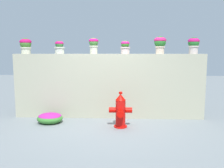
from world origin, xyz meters
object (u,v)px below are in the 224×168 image
(potted_plant_1, at_px, (59,47))
(potted_plant_2, at_px, (94,44))
(potted_plant_4, at_px, (160,43))
(flower_bush_left, at_px, (50,118))
(potted_plant_5, at_px, (194,44))
(fire_hydrant, at_px, (121,111))
(potted_plant_0, at_px, (26,45))
(potted_plant_3, at_px, (125,47))

(potted_plant_1, distance_m, potted_plant_2, 0.88)
(potted_plant_4, relative_size, flower_bush_left, 0.72)
(potted_plant_5, relative_size, fire_hydrant, 0.50)
(potted_plant_1, xyz_separation_m, potted_plant_4, (2.55, 0.01, 0.09))
(potted_plant_0, relative_size, potted_plant_1, 1.20)
(fire_hydrant, bearing_deg, potted_plant_4, 42.45)
(potted_plant_0, bearing_deg, potted_plant_3, -1.52)
(potted_plant_2, distance_m, potted_plant_5, 2.49)
(potted_plant_1, bearing_deg, fire_hydrant, -29.14)
(potted_plant_1, distance_m, fire_hydrant, 2.31)
(potted_plant_1, height_order, potted_plant_5, potted_plant_5)
(potted_plant_1, relative_size, potted_plant_4, 0.77)
(potted_plant_0, relative_size, potted_plant_2, 0.99)
(potted_plant_4, bearing_deg, potted_plant_2, 179.24)
(fire_hydrant, bearing_deg, potted_plant_2, 127.60)
(potted_plant_2, distance_m, flower_bush_left, 2.12)
(fire_hydrant, relative_size, flower_bush_left, 1.33)
(potted_plant_2, distance_m, fire_hydrant, 1.90)
(potted_plant_3, bearing_deg, potted_plant_0, 178.48)
(potted_plant_4, height_order, flower_bush_left, potted_plant_4)
(potted_plant_4, bearing_deg, flower_bush_left, -166.59)
(potted_plant_0, bearing_deg, fire_hydrant, -20.36)
(potted_plant_0, relative_size, potted_plant_5, 0.98)
(potted_plant_1, relative_size, potted_plant_3, 1.01)
(potted_plant_1, bearing_deg, potted_plant_2, 2.09)
(potted_plant_2, bearing_deg, potted_plant_0, 179.84)
(potted_plant_2, xyz_separation_m, fire_hydrant, (0.70, -0.91, -1.52))
(potted_plant_0, distance_m, potted_plant_2, 1.77)
(potted_plant_4, xyz_separation_m, fire_hydrant, (-0.97, -0.89, -1.54))
(fire_hydrant, height_order, flower_bush_left, fire_hydrant)
(potted_plant_3, distance_m, potted_plant_5, 1.69)
(potted_plant_4, bearing_deg, potted_plant_3, -177.32)
(flower_bush_left, bearing_deg, potted_plant_5, 9.89)
(potted_plant_0, height_order, potted_plant_3, potted_plant_0)
(potted_plant_3, relative_size, flower_bush_left, 0.55)
(potted_plant_3, bearing_deg, potted_plant_5, 0.46)
(potted_plant_1, distance_m, potted_plant_3, 1.68)
(potted_plant_3, height_order, potted_plant_4, potted_plant_4)
(potted_plant_5, bearing_deg, flower_bush_left, -170.11)
(potted_plant_2, relative_size, potted_plant_3, 1.22)
(potted_plant_2, bearing_deg, flower_bush_left, -146.36)
(potted_plant_5, height_order, flower_bush_left, potted_plant_5)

